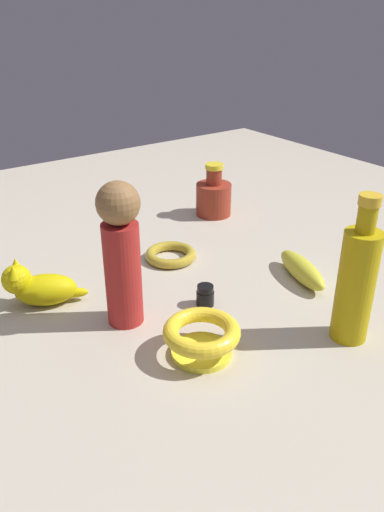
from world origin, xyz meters
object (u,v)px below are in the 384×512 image
object	(u,v)px
banana	(302,270)
bottle_short	(214,196)
bottle_tall	(356,282)
bowl	(202,336)
person_figure_adult	(121,251)
cat_figurine	(38,286)
nail_polish_jar	(205,295)
bangle	(171,255)

from	to	relation	value
banana	bottle_short	bearing A→B (deg)	-172.65
bottle_tall	bowl	bearing A→B (deg)	-24.24
person_figure_adult	banana	size ratio (longest dim) A/B	1.60
banana	bottle_tall	world-z (taller)	bottle_tall
cat_figurine	bowl	world-z (taller)	cat_figurine
banana	nail_polish_jar	distance (m)	0.22
banana	bangle	size ratio (longest dim) A/B	1.45
bottle_short	bowl	distance (m)	0.60
banana	bottle_tall	bearing A→B (deg)	-6.18
bottle_tall	nail_polish_jar	distance (m)	0.27
banana	bottle_short	distance (m)	0.39
bangle	bottle_short	bearing A→B (deg)	-147.19
bottle_short	bangle	xyz separation A→B (m)	(0.23, 0.15, -0.04)
bowl	banana	bearing A→B (deg)	-165.67
person_figure_adult	nail_polish_jar	size ratio (longest dim) A/B	6.41
cat_figurine	bangle	bearing A→B (deg)	-177.98
person_figure_adult	nail_polish_jar	world-z (taller)	person_figure_adult
banana	nail_polish_jar	world-z (taller)	banana
person_figure_adult	nail_polish_jar	xyz separation A→B (m)	(-0.14, 0.04, -0.12)
banana	bowl	distance (m)	0.32
banana	cat_figurine	size ratio (longest dim) A/B	1.13
bottle_short	nail_polish_jar	bearing A→B (deg)	50.31
nail_polish_jar	bowl	xyz separation A→B (m)	(0.09, 0.12, 0.02)
banana	bowl	xyz separation A→B (m)	(0.31, 0.08, 0.01)
banana	bottle_tall	distance (m)	0.22
nail_polish_jar	bottle_short	world-z (taller)	bottle_short
nail_polish_jar	bowl	bearing A→B (deg)	50.87
nail_polish_jar	person_figure_adult	bearing A→B (deg)	-15.54
nail_polish_jar	bottle_short	xyz separation A→B (m)	(-0.28, -0.34, 0.03)
cat_figurine	banana	bearing A→B (deg)	154.86
bottle_tall	bowl	distance (m)	0.26
nail_polish_jar	bottle_short	bearing A→B (deg)	-129.69
person_figure_adult	bangle	distance (m)	0.28
bangle	bowl	bearing A→B (deg)	64.90
person_figure_adult	nail_polish_jar	distance (m)	0.19
bottle_short	person_figure_adult	bearing A→B (deg)	35.21
cat_figurine	nail_polish_jar	bearing A→B (deg)	143.83
banana	cat_figurine	xyz separation A→B (m)	(0.46, -0.22, 0.02)
bowl	bangle	bearing A→B (deg)	-115.10
bottle_tall	person_figure_adult	bearing A→B (deg)	-42.77
bottle_short	bowl	xyz separation A→B (m)	(0.38, 0.46, -0.01)
banana	bottle_short	world-z (taller)	bottle_short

